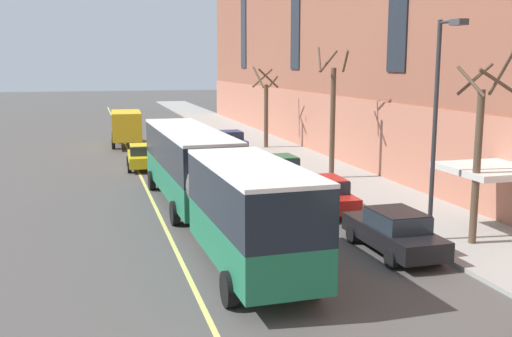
% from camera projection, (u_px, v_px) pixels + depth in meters
% --- Properties ---
extents(ground_plane, '(260.00, 260.00, 0.00)m').
position_uv_depth(ground_plane, '(222.00, 240.00, 22.44)').
color(ground_plane, '#4C4947').
extents(sidewalk, '(4.87, 160.00, 0.15)m').
position_uv_depth(sidewalk, '(400.00, 205.00, 27.68)').
color(sidewalk, '#9E9B93').
rests_on(sidewalk, ground).
extents(city_bus, '(3.23, 19.50, 3.57)m').
position_uv_depth(city_bus, '(207.00, 177.00, 23.91)').
color(city_bus, '#1E704C').
rests_on(city_bus, ground).
extents(parked_car_black_0, '(1.96, 4.73, 1.56)m').
position_uv_depth(parked_car_black_0, '(394.00, 231.00, 20.74)').
color(parked_car_black_0, black).
rests_on(parked_car_black_0, ground).
extents(parked_car_navy_1, '(1.98, 4.36, 1.56)m').
position_uv_depth(parked_car_navy_1, '(230.00, 141.00, 45.11)').
color(parked_car_navy_1, navy).
rests_on(parked_car_navy_1, ground).
extents(parked_car_red_2, '(2.14, 4.82, 1.56)m').
position_uv_depth(parked_car_red_2, '(323.00, 194.00, 26.74)').
color(parked_car_red_2, '#B21E19').
rests_on(parked_car_red_2, ground).
extents(parked_car_green_4, '(2.01, 4.52, 1.56)m').
position_uv_depth(parked_car_green_4, '(279.00, 169.00, 33.02)').
color(parked_car_green_4, '#23603D').
rests_on(parked_car_green_4, ground).
extents(box_truck, '(2.55, 6.97, 2.84)m').
position_uv_depth(box_truck, '(126.00, 126.00, 47.66)').
color(box_truck, gold).
rests_on(box_truck, ground).
extents(taxi_cab, '(2.01, 4.29, 1.56)m').
position_uv_depth(taxi_cab, '(142.00, 157.00, 37.53)').
color(taxi_cab, yellow).
rests_on(taxi_cab, ground).
extents(street_tree_mid_block, '(1.79, 1.75, 6.79)m').
position_uv_depth(street_tree_mid_block, '(479.00, 150.00, 20.96)').
color(street_tree_mid_block, brown).
rests_on(street_tree_mid_block, sidewalk).
extents(street_tree_far_uptown, '(1.93, 1.89, 7.31)m').
position_uv_depth(street_tree_far_uptown, '(332.00, 114.00, 33.38)').
color(street_tree_far_uptown, brown).
rests_on(street_tree_far_uptown, sidewalk).
extents(street_tree_far_downtown, '(1.80, 1.90, 6.18)m').
position_uv_depth(street_tree_far_downtown, '(266.00, 107.00, 45.85)').
color(street_tree_far_downtown, brown).
rests_on(street_tree_far_downtown, sidewalk).
extents(street_lamp, '(0.36, 1.48, 7.86)m').
position_uv_depth(street_lamp, '(439.00, 111.00, 20.96)').
color(street_lamp, '#2D2D30').
rests_on(street_lamp, sidewalk).
extents(lane_centerline, '(0.16, 140.00, 0.01)m').
position_uv_depth(lane_centerline, '(163.00, 223.00, 24.80)').
color(lane_centerline, '#E0D66B').
rests_on(lane_centerline, ground).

